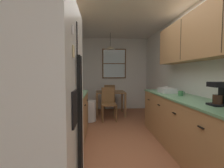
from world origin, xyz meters
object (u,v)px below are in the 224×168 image
object	(u,v)px
stove_range	(50,144)
trash_bin	(89,111)
coffee_maker	(222,93)
mug_spare	(166,89)
storage_canister	(58,96)
dish_rack	(167,90)
refrigerator	(26,129)
dining_table	(110,95)
mug_by_coffeemaker	(181,93)
table_serving_bowl	(111,90)
dining_chair_far	(109,96)
microwave_over_range	(37,36)
dining_chair_near	(108,102)

from	to	relation	value
stove_range	trash_bin	size ratio (longest dim) A/B	1.97
trash_bin	stove_range	bearing A→B (deg)	-96.63
coffee_maker	mug_spare	size ratio (longest dim) A/B	2.30
storage_canister	dish_rack	size ratio (longest dim) A/B	0.47
trash_bin	dish_rack	size ratio (longest dim) A/B	1.64
storage_canister	coffee_maker	size ratio (longest dim) A/B	0.56
dish_rack	stove_range	bearing A→B (deg)	-145.82
refrigerator	trash_bin	distance (m)	3.33
dish_rack	dining_table	bearing A→B (deg)	118.74
trash_bin	storage_canister	size ratio (longest dim) A/B	3.48
mug_by_coffeemaker	mug_spare	world-z (taller)	mug_spare
dish_rack	table_serving_bowl	world-z (taller)	dish_rack
dining_table	dining_chair_far	world-z (taller)	dining_chair_far
microwave_over_range	dish_rack	world-z (taller)	microwave_over_range
dining_table	dining_chair_far	distance (m)	0.61
stove_range	dining_chair_near	size ratio (longest dim) A/B	1.22
mug_by_coffeemaker	mug_spare	bearing A→B (deg)	85.93
table_serving_bowl	mug_by_coffeemaker	bearing A→B (deg)	-66.27
microwave_over_range	dining_chair_far	bearing A→B (deg)	74.96
stove_range	dining_table	world-z (taller)	stove_range
coffee_maker	dining_table	bearing A→B (deg)	109.37
trash_bin	mug_by_coffeemaker	world-z (taller)	mug_by_coffeemaker
dining_chair_near	storage_canister	distance (m)	2.37
dish_rack	refrigerator	bearing A→B (deg)	-132.65
refrigerator	stove_range	xyz separation A→B (m)	(-0.06, 0.73, -0.42)
stove_range	storage_canister	distance (m)	0.67
microwave_over_range	dining_chair_near	distance (m)	3.02
refrigerator	microwave_over_range	xyz separation A→B (m)	(-0.17, 0.73, 0.81)
dining_chair_near	dish_rack	size ratio (longest dim) A/B	2.65
trash_bin	mug_spare	xyz separation A→B (m)	(1.76, -0.89, 0.68)
refrigerator	dining_table	xyz separation A→B (m)	(0.85, 3.94, -0.28)
trash_bin	table_serving_bowl	xyz separation A→B (m)	(0.65, 0.71, 0.48)
dining_table	trash_bin	size ratio (longest dim) A/B	1.60
dining_table	dish_rack	world-z (taller)	dish_rack
stove_range	coffee_maker	bearing A→B (deg)	-1.01
trash_bin	coffee_maker	xyz separation A→B (m)	(1.76, -2.57, 0.77)
storage_canister	mug_by_coffeemaker	world-z (taller)	storage_canister
stove_range	microwave_over_range	size ratio (longest dim) A/B	1.96
storage_canister	mug_by_coffeemaker	xyz separation A→B (m)	(2.00, 0.42, -0.04)
storage_canister	mug_by_coffeemaker	size ratio (longest dim) A/B	1.32
mug_by_coffeemaker	table_serving_bowl	xyz separation A→B (m)	(-1.05, 2.39, -0.18)
mug_by_coffeemaker	stove_range	bearing A→B (deg)	-156.83
dining_table	mug_by_coffeemaker	distance (m)	2.61
dining_chair_near	trash_bin	distance (m)	0.57
trash_bin	dish_rack	xyz separation A→B (m)	(1.65, -1.21, 0.67)
microwave_over_range	mug_by_coffeemaker	xyz separation A→B (m)	(2.11, 0.85, -0.76)
microwave_over_range	dining_chair_far	xyz separation A→B (m)	(1.02, 3.81, -1.20)
mug_by_coffeemaker	dining_chair_far	bearing A→B (deg)	110.20
refrigerator	dining_chair_far	world-z (taller)	refrigerator
dining_chair_far	storage_canister	distance (m)	3.53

